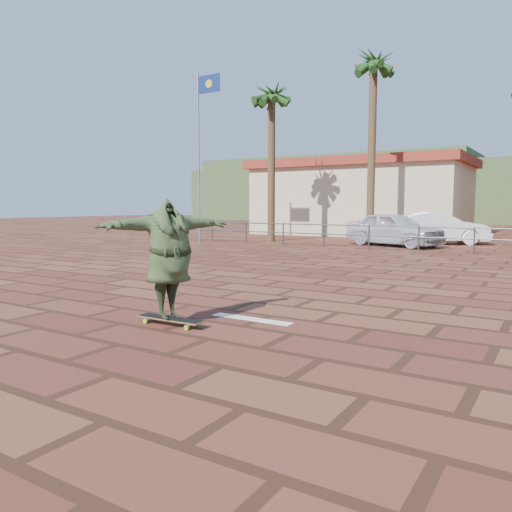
{
  "coord_description": "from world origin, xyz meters",
  "views": [
    {
      "loc": [
        4.85,
        -7.73,
        1.8
      ],
      "look_at": [
        -0.3,
        0.53,
        0.8
      ],
      "focal_mm": 35.0,
      "sensor_mm": 36.0,
      "label": 1
    }
  ],
  "objects_px": {
    "longboard": "(170,319)",
    "car_white": "(437,228)",
    "car_silver": "(394,229)",
    "skateboarder": "(169,259)"
  },
  "relations": [
    {
      "from": "car_white",
      "to": "longboard",
      "type": "bearing_deg",
      "value": 154.79
    },
    {
      "from": "longboard",
      "to": "car_white",
      "type": "height_order",
      "value": "car_white"
    },
    {
      "from": "longboard",
      "to": "skateboarder",
      "type": "xyz_separation_m",
      "value": [
        -0.0,
        -0.0,
        0.91
      ]
    },
    {
      "from": "longboard",
      "to": "skateboarder",
      "type": "height_order",
      "value": "skateboarder"
    },
    {
      "from": "longboard",
      "to": "car_silver",
      "type": "relative_size",
      "value": 0.26
    },
    {
      "from": "longboard",
      "to": "car_white",
      "type": "relative_size",
      "value": 0.26
    },
    {
      "from": "car_silver",
      "to": "car_white",
      "type": "relative_size",
      "value": 0.98
    },
    {
      "from": "longboard",
      "to": "car_white",
      "type": "distance_m",
      "value": 18.31
    },
    {
      "from": "longboard",
      "to": "skateboarder",
      "type": "relative_size",
      "value": 0.53
    },
    {
      "from": "skateboarder",
      "to": "longboard",
      "type": "bearing_deg",
      "value": 16.19
    }
  ]
}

